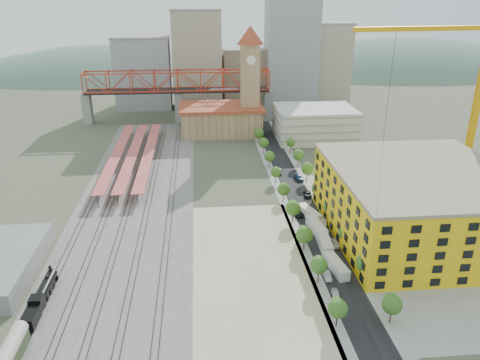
{
  "coord_description": "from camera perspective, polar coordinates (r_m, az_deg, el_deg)",
  "views": [
    {
      "loc": [
        -15.48,
        -128.18,
        62.31
      ],
      "look_at": [
        -3.83,
        -0.84,
        10.0
      ],
      "focal_mm": 35.0,
      "sensor_mm": 36.0,
      "label": 1
    }
  ],
  "objects": [
    {
      "name": "construction_building",
      "position": [
        133.44,
        20.82,
        -2.66
      ],
      "size": [
        44.6,
        50.6,
        18.8
      ],
      "color": "yellow",
      "rests_on": "ground"
    },
    {
      "name": "street_asphalt",
      "position": [
        159.28,
        6.6,
        -0.92
      ],
      "size": [
        12.0,
        170.0,
        0.06
      ],
      "primitive_type": "cube",
      "color": "black",
      "rests_on": "ground"
    },
    {
      "name": "platform_canopies",
      "position": [
        184.51,
        -12.92,
        3.25
      ],
      "size": [
        16.0,
        80.0,
        4.12
      ],
      "color": "#C55A4C",
      "rests_on": "ground"
    },
    {
      "name": "station_hall",
      "position": [
        217.67,
        -2.31,
        7.42
      ],
      "size": [
        38.0,
        24.0,
        13.1
      ],
      "color": "tan",
      "rests_on": "ground"
    },
    {
      "name": "car_7",
      "position": [
        165.7,
        7.17,
        0.27
      ],
      "size": [
        2.98,
        5.73,
        1.59
      ],
      "primitive_type": "imported",
      "rotation": [
        0.0,
        0.0,
        0.14
      ],
      "color": "navy",
      "rests_on": "ground"
    },
    {
      "name": "site_trailer_a",
      "position": [
        115.17,
        11.67,
        -10.24
      ],
      "size": [
        3.95,
        9.98,
        2.66
      ],
      "primitive_type": "cube",
      "rotation": [
        0.0,
        0.0,
        0.15
      ],
      "color": "silver",
      "rests_on": "ground"
    },
    {
      "name": "rail_tracks",
      "position": [
        159.95,
        -12.83,
        -1.21
      ],
      "size": [
        26.56,
        160.0,
        0.18
      ],
      "color": "#382B23",
      "rests_on": "ground"
    },
    {
      "name": "car_2",
      "position": [
        140.39,
        7.04,
        -3.92
      ],
      "size": [
        3.05,
        5.91,
        1.59
      ],
      "primitive_type": "imported",
      "rotation": [
        0.0,
        0.0,
        0.07
      ],
      "color": "black",
      "rests_on": "ground"
    },
    {
      "name": "ballast_strip",
      "position": [
        159.76,
        -12.18,
        -1.23
      ],
      "size": [
        36.0,
        165.0,
        0.06
      ],
      "primitive_type": "cube",
      "color": "#605E59",
      "rests_on": "ground"
    },
    {
      "name": "construction_pad",
      "position": [
        138.71,
        21.42,
        -6.11
      ],
      "size": [
        50.0,
        90.0,
        0.06
      ],
      "primitive_type": "cube",
      "color": "gray",
      "rests_on": "ground"
    },
    {
      "name": "car_4",
      "position": [
        125.53,
        11.53,
        -7.6
      ],
      "size": [
        2.18,
        4.74,
        1.57
      ],
      "primitive_type": "imported",
      "rotation": [
        0.0,
        0.0,
        0.07
      ],
      "color": "silver",
      "rests_on": "ground"
    },
    {
      "name": "site_trailer_d",
      "position": [
        138.82,
        8.45,
        -4.06
      ],
      "size": [
        5.55,
        10.26,
        2.72
      ],
      "primitive_type": "cube",
      "rotation": [
        0.0,
        0.0,
        0.31
      ],
      "color": "silver",
      "rests_on": "ground"
    },
    {
      "name": "sidewalk_east",
      "position": [
        160.46,
        8.52,
        -0.85
      ],
      "size": [
        3.0,
        170.0,
        0.04
      ],
      "primitive_type": "cube",
      "color": "gray",
      "rests_on": "ground"
    },
    {
      "name": "car_1",
      "position": [
        112.45,
        10.55,
        -11.4
      ],
      "size": [
        1.61,
        4.33,
        1.41
      ],
      "primitive_type": "imported",
      "rotation": [
        0.0,
        0.0,
        -0.03
      ],
      "color": "#A6A7AC",
      "rests_on": "ground"
    },
    {
      "name": "sidewalk_west",
      "position": [
        158.29,
        4.65,
        -1.0
      ],
      "size": [
        3.0,
        170.0,
        0.04
      ],
      "primitive_type": "cube",
      "color": "gray",
      "rests_on": "ground"
    },
    {
      "name": "distant_hills",
      "position": [
        417.73,
        3.45,
        2.36
      ],
      "size": [
        647.0,
        264.0,
        227.0
      ],
      "color": "#4C6B59",
      "rests_on": "ground"
    },
    {
      "name": "site_trailer_b",
      "position": [
        123.99,
        10.28,
        -7.57
      ],
      "size": [
        3.34,
        10.35,
        2.79
      ],
      "primitive_type": "cube",
      "rotation": [
        0.0,
        0.0,
        -0.06
      ],
      "color": "silver",
      "rests_on": "ground"
    },
    {
      "name": "dirt_lot",
      "position": [
        115.58,
        1.32,
        -10.36
      ],
      "size": [
        28.0,
        67.0,
        0.06
      ],
      "primitive_type": "cube",
      "color": "tan",
      "rests_on": "ground"
    },
    {
      "name": "truss_bridge",
      "position": [
        237.39,
        -7.59,
        11.51
      ],
      "size": [
        94.0,
        9.6,
        25.6
      ],
      "color": "gray",
      "rests_on": "ground"
    },
    {
      "name": "locomotive",
      "position": [
        110.6,
        -23.05,
        -12.93
      ],
      "size": [
        2.56,
        19.77,
        4.94
      ],
      "color": "black",
      "rests_on": "ground"
    },
    {
      "name": "tower_crane",
      "position": [
        157.86,
        26.26,
        11.01
      ],
      "size": [
        57.02,
        7.2,
        60.94
      ],
      "color": "#E09E0E",
      "rests_on": "ground"
    },
    {
      "name": "ground",
      "position": [
        143.36,
        1.5,
        -3.52
      ],
      "size": [
        400.0,
        400.0,
        0.0
      ],
      "primitive_type": "plane",
      "color": "#474C38",
      "rests_on": "ground"
    },
    {
      "name": "car_5",
      "position": [
        135.77,
        10.12,
        -5.07
      ],
      "size": [
        2.48,
        5.07,
        1.6
      ],
      "primitive_type": "imported",
      "rotation": [
        0.0,
        0.0,
        -0.17
      ],
      "color": "#98979C",
      "rests_on": "ground"
    },
    {
      "name": "car_0",
      "position": [
        106.76,
        11.59,
        -13.53
      ],
      "size": [
        2.12,
        4.27,
        1.4
      ],
      "primitive_type": "imported",
      "rotation": [
        0.0,
        0.0,
        -0.12
      ],
      "color": "silver",
      "rests_on": "ground"
    },
    {
      "name": "skyline",
      "position": [
        274.33,
        -0.39,
        13.97
      ],
      "size": [
        133.0,
        46.0,
        60.0
      ],
      "color": "#9EA0A3",
      "rests_on": "ground"
    },
    {
      "name": "site_trailer_c",
      "position": [
        131.25,
        9.32,
        -5.71
      ],
      "size": [
        4.03,
        10.65,
        2.84
      ],
      "primitive_type": "cube",
      "rotation": [
        0.0,
        0.0,
        0.13
      ],
      "color": "silver",
      "rests_on": "ground"
    },
    {
      "name": "clock_tower",
      "position": [
        212.18,
        1.22,
        13.13
      ],
      "size": [
        12.0,
        12.0,
        52.0
      ],
      "color": "tan",
      "rests_on": "ground"
    },
    {
      "name": "car_3",
      "position": [
        170.65,
        4.74,
        1.04
      ],
      "size": [
        3.08,
        5.71,
        1.57
      ],
      "primitive_type": "imported",
      "rotation": [
        0.0,
        0.0,
        -0.17
      ],
      "color": "navy",
      "rests_on": "ground"
    },
    {
      "name": "parking_garage",
      "position": [
        212.1,
        9.07,
        6.85
      ],
      "size": [
        34.0,
        26.0,
        14.0
      ],
      "primitive_type": "cube",
      "color": "silver",
      "rests_on": "ground"
    },
    {
      "name": "car_6",
      "position": [
        152.98,
        8.26,
        -1.75
      ],
      "size": [
        2.91,
        5.3,
        1.41
      ],
      "primitive_type": "imported",
      "rotation": [
        0.0,
        0.0,
        -0.12
      ],
      "color": "black",
      "rests_on": "ground"
    },
    {
      "name": "street_trees",
      "position": [
        150.37,
        7.35,
        -2.43
      ],
      "size": [
        15.4,
        124.4,
        8.0
      ],
      "color": "#255E1C",
      "rests_on": "ground"
    }
  ]
}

